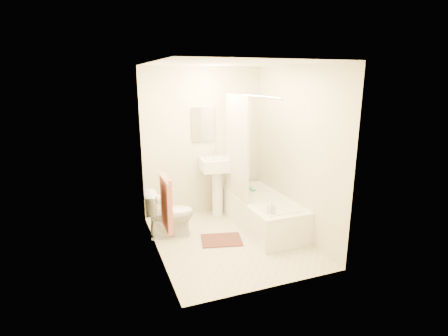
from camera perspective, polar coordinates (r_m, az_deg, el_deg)
name	(u,v)px	position (r m, az deg, el deg)	size (l,w,h in m)	color
floor	(230,241)	(5.02, 1.04, -11.80)	(2.40, 2.40, 0.00)	beige
ceiling	(231,63)	(4.50, 1.18, 16.73)	(2.40, 2.40, 0.00)	white
wall_back	(203,143)	(5.72, -3.39, 4.18)	(2.00, 0.02, 2.40)	beige
wall_left	(155,164)	(4.35, -11.21, 0.60)	(0.02, 2.40, 2.40)	beige
wall_right	(296,152)	(5.07, 11.67, 2.54)	(0.02, 2.40, 2.40)	beige
mirror	(203,124)	(5.66, -3.37, 7.13)	(0.40, 0.03, 0.55)	white
curtain_rod	(249,95)	(4.72, 4.15, 11.74)	(0.03, 0.03, 1.70)	silver
shower_curtain	(237,148)	(5.18, 2.13, 3.31)	(0.04, 0.80, 1.55)	silver
towel_bar	(163,177)	(4.15, -10.00, -1.47)	(0.02, 0.02, 0.60)	silver
towel	(166,203)	(4.25, -9.41, -5.59)	(0.06, 0.45, 0.66)	#CC7266
toilet_paper	(161,199)	(4.62, -10.30, -5.02)	(0.12, 0.12, 0.11)	white
toilet	(170,214)	(5.10, -8.87, -7.41)	(0.38, 0.68, 0.67)	white
sink	(218,185)	(5.70, -1.03, -2.74)	(0.54, 0.44, 1.07)	white
bathtub	(262,212)	(5.42, 6.18, -7.14)	(0.72, 1.65, 0.47)	white
bath_mat	(221,240)	(5.02, -0.43, -11.67)	(0.56, 0.42, 0.02)	#472118
soap_bottle	(271,207)	(4.71, 7.71, -6.40)	(0.08, 0.08, 0.18)	white
scrub_brush	(252,189)	(5.66, 4.52, -3.45)	(0.06, 0.20, 0.04)	#3CB274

